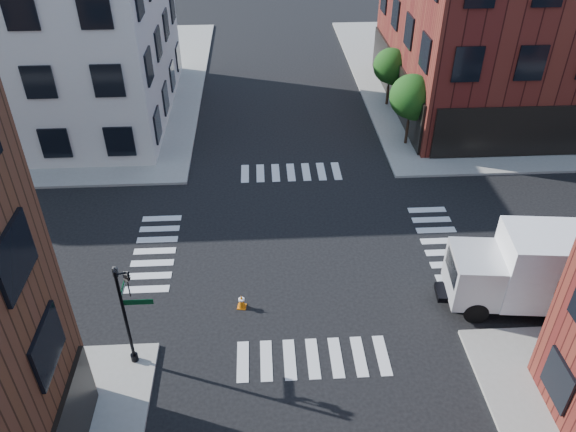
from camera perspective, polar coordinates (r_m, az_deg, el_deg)
The scene contains 8 objects.
ground at distance 27.38m, azimuth 1.19°, elevation -3.07°, with size 120.00×120.00×0.00m, color black.
sidewalk_ne at distance 51.01m, azimuth 24.15°, elevation 12.91°, with size 30.00×30.00×0.15m, color gray.
sidewalk_nw at distance 49.53m, azimuth -26.43°, elevation 11.68°, with size 30.00×30.00×0.15m, color gray.
tree_near at distance 35.53m, azimuth 12.52°, elevation 11.55°, with size 2.69×2.69×4.49m.
tree_far at distance 41.03m, azimuth 10.46°, elevation 14.60°, with size 2.43×2.43×4.07m.
signal_pole at distance 21.00m, azimuth -16.14°, elevation -8.79°, with size 1.29×1.24×4.60m.
box_truck at distance 25.48m, azimuth 25.46°, elevation -5.01°, with size 8.40×3.31×3.72m.
traffic_cone at distance 24.09m, azimuth -4.74°, elevation -8.64°, with size 0.42×0.42×0.68m.
Camera 1 is at (-1.78, -21.39, 17.00)m, focal length 35.00 mm.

